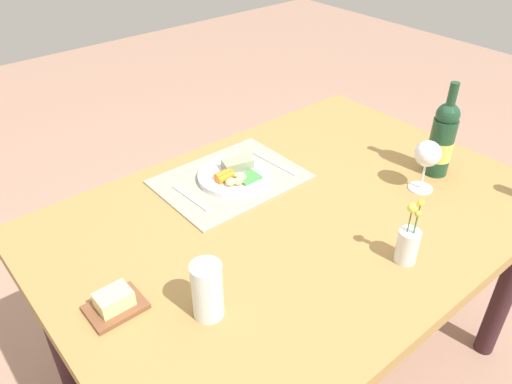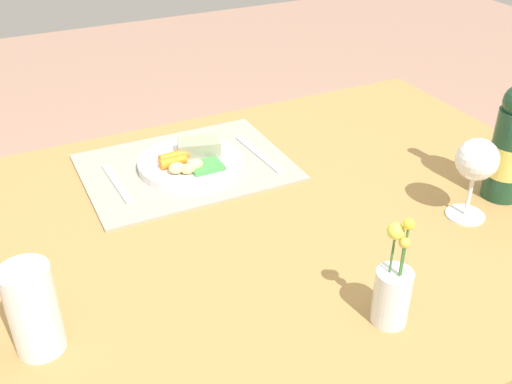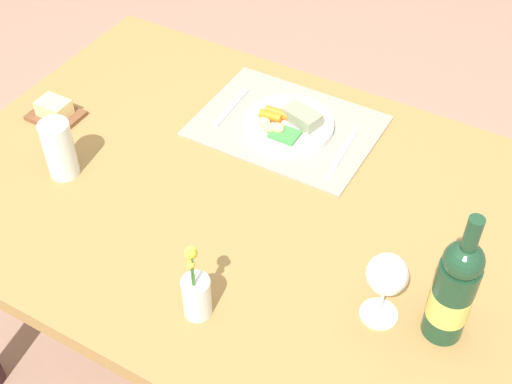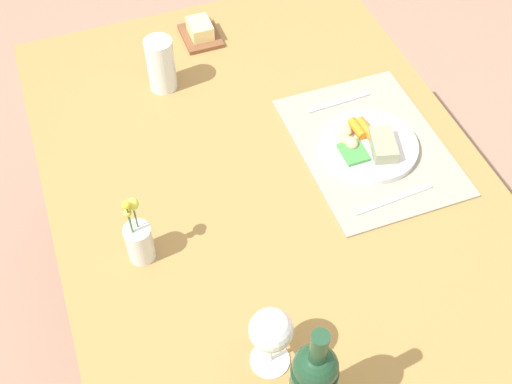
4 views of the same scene
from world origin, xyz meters
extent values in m
plane|color=#A57E6A|center=(0.00, 0.00, 0.00)|extent=(8.00, 8.00, 0.00)
cube|color=#A17A43|center=(0.00, 0.00, 0.72)|extent=(1.46, 1.01, 0.04)
cylinder|color=#351C21|center=(0.65, -0.43, 0.35)|extent=(0.07, 0.07, 0.69)
cylinder|color=#351C21|center=(0.65, 0.43, 0.35)|extent=(0.07, 0.07, 0.69)
cube|color=#9C9785|center=(0.04, -0.26, 0.74)|extent=(0.45, 0.34, 0.01)
cylinder|color=silver|center=(0.04, -0.26, 0.75)|extent=(0.23, 0.23, 0.02)
cube|color=gray|center=(0.01, -0.27, 0.78)|extent=(0.11, 0.08, 0.03)
cylinder|color=orange|center=(0.07, -0.26, 0.77)|extent=(0.07, 0.03, 0.02)
cylinder|color=orange|center=(0.08, -0.24, 0.77)|extent=(0.06, 0.03, 0.02)
ellipsoid|color=#DBAB7D|center=(0.04, -0.21, 0.77)|extent=(0.04, 0.03, 0.02)
ellipsoid|color=#DDB876|center=(0.06, -0.20, 0.77)|extent=(0.03, 0.03, 0.02)
ellipsoid|color=#C5BC7F|center=(0.08, -0.21, 0.77)|extent=(0.04, 0.03, 0.02)
cube|color=#419143|center=(0.02, -0.20, 0.77)|extent=(0.07, 0.06, 0.01)
cube|color=silver|center=(-0.12, -0.24, 0.75)|extent=(0.03, 0.20, 0.00)
cube|color=silver|center=(0.20, -0.25, 0.75)|extent=(0.02, 0.17, 0.00)
sphere|color=#1C4128|center=(-0.50, 0.13, 0.95)|extent=(0.07, 0.07, 0.07)
cylinder|color=#1C4128|center=(-0.50, 0.13, 1.00)|extent=(0.03, 0.03, 0.10)
cylinder|color=silver|center=(-0.07, 0.33, 0.78)|extent=(0.06, 0.06, 0.09)
cylinder|color=#3F7233|center=(-0.08, 0.34, 0.83)|extent=(0.00, 0.00, 0.19)
sphere|color=yellow|center=(-0.08, 0.34, 0.92)|extent=(0.02, 0.02, 0.02)
cylinder|color=#3F7233|center=(-0.06, 0.32, 0.82)|extent=(0.00, 0.00, 0.17)
sphere|color=#D8DB49|center=(-0.06, 0.32, 0.91)|extent=(0.03, 0.03, 0.03)
cylinder|color=#3F7233|center=(-0.07, 0.34, 0.82)|extent=(0.00, 0.00, 0.16)
sphere|color=gold|center=(-0.07, 0.34, 0.89)|extent=(0.02, 0.02, 0.02)
cylinder|color=silver|center=(0.42, 0.15, 0.81)|extent=(0.07, 0.07, 0.15)
cylinder|color=silver|center=(0.42, 0.15, 0.78)|extent=(0.07, 0.07, 0.08)
cylinder|color=white|center=(-0.38, 0.16, 0.74)|extent=(0.08, 0.08, 0.00)
cylinder|color=white|center=(-0.38, 0.16, 0.79)|extent=(0.01, 0.01, 0.09)
sphere|color=white|center=(-0.38, 0.16, 0.86)|extent=(0.08, 0.08, 0.08)
cube|color=brown|center=(0.58, 0.00, 0.74)|extent=(0.13, 0.10, 0.01)
cube|color=#F3DE8F|center=(0.58, 0.00, 0.77)|extent=(0.08, 0.06, 0.04)
camera|label=1|loc=(0.85, 0.83, 1.62)|focal=35.11mm
camera|label=2|loc=(0.42, 0.86, 1.40)|focal=42.08mm
camera|label=3|loc=(-0.57, 0.97, 1.87)|focal=48.52mm
camera|label=4|loc=(-0.85, 0.36, 1.90)|focal=45.32mm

